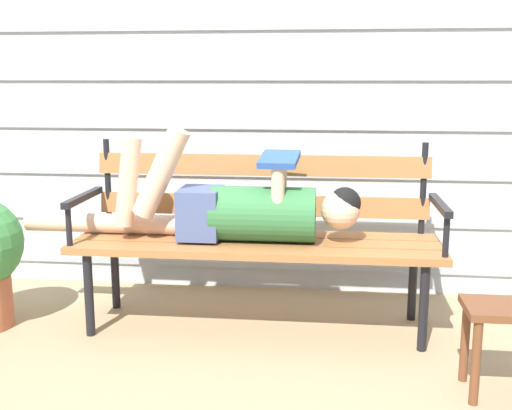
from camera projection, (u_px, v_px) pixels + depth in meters
The scene contains 5 objects.
ground_plane at pixel (253, 338), 3.09m from camera, with size 12.00×12.00×0.00m, color tan.
house_siding at pixel (269, 102), 3.66m from camera, with size 4.18×0.08×2.22m.
park_bench at pixel (258, 228), 3.21m from camera, with size 1.81×0.52×0.93m.
reclining_person at pixel (234, 208), 3.13m from camera, with size 1.72×0.27×0.57m.
footstool at pixel (509, 327), 2.50m from camera, with size 0.35×0.25×0.37m.
Camera 1 is at (0.34, -2.88, 1.25)m, focal length 44.63 mm.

